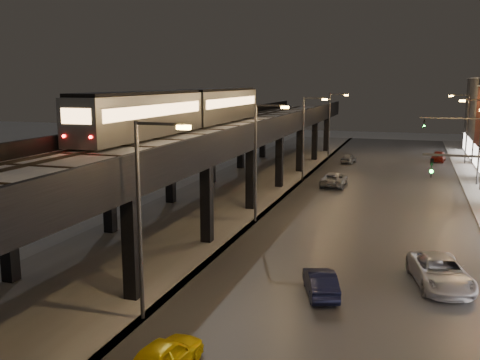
% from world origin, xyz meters
% --- Properties ---
extents(road_surface, '(17.00, 120.00, 0.06)m').
position_xyz_m(road_surface, '(7.50, 35.00, 0.03)').
color(road_surface, '#46474D').
rests_on(road_surface, ground).
extents(under_viaduct_pavement, '(11.00, 120.00, 0.06)m').
position_xyz_m(under_viaduct_pavement, '(-6.00, 35.00, 0.03)').
color(under_viaduct_pavement, '#9FA1A8').
rests_on(under_viaduct_pavement, ground).
extents(elevated_viaduct, '(9.00, 100.00, 6.30)m').
position_xyz_m(elevated_viaduct, '(-6.00, 31.84, 5.62)').
color(elevated_viaduct, black).
rests_on(elevated_viaduct, ground).
extents(viaduct_trackbed, '(8.40, 100.00, 0.32)m').
position_xyz_m(viaduct_trackbed, '(-6.01, 31.97, 6.39)').
color(viaduct_trackbed, '#B2B7C1').
rests_on(viaduct_trackbed, elevated_viaduct).
extents(viaduct_parapet_streetside, '(0.30, 100.00, 1.10)m').
position_xyz_m(viaduct_parapet_streetside, '(-1.65, 32.00, 6.85)').
color(viaduct_parapet_streetside, black).
rests_on(viaduct_parapet_streetside, elevated_viaduct).
extents(viaduct_parapet_far, '(0.30, 100.00, 1.10)m').
position_xyz_m(viaduct_parapet_far, '(-10.35, 32.00, 6.85)').
color(viaduct_parapet_far, black).
rests_on(viaduct_parapet_far, elevated_viaduct).
extents(streetlight_left_1, '(2.57, 0.28, 9.00)m').
position_xyz_m(streetlight_left_1, '(-0.43, 13.00, 5.24)').
color(streetlight_left_1, '#38383A').
rests_on(streetlight_left_1, ground).
extents(streetlight_left_2, '(2.57, 0.28, 9.00)m').
position_xyz_m(streetlight_left_2, '(-0.43, 31.00, 5.24)').
color(streetlight_left_2, '#38383A').
rests_on(streetlight_left_2, ground).
extents(streetlight_left_3, '(2.57, 0.28, 9.00)m').
position_xyz_m(streetlight_left_3, '(-0.43, 49.00, 5.24)').
color(streetlight_left_3, '#38383A').
rests_on(streetlight_left_3, ground).
extents(streetlight_left_4, '(2.57, 0.28, 9.00)m').
position_xyz_m(streetlight_left_4, '(-0.43, 67.00, 5.24)').
color(streetlight_left_4, '#38383A').
rests_on(streetlight_left_4, ground).
extents(streetlight_right_4, '(2.56, 0.28, 9.00)m').
position_xyz_m(streetlight_right_4, '(16.73, 67.00, 5.24)').
color(streetlight_right_4, '#38383A').
rests_on(streetlight_right_4, ground).
extents(traffic_light_rig_b, '(6.10, 0.34, 7.00)m').
position_xyz_m(traffic_light_rig_b, '(15.84, 52.00, 4.50)').
color(traffic_light_rig_b, '#38383A').
rests_on(traffic_light_rig_b, ground).
extents(subway_train, '(2.77, 33.15, 3.30)m').
position_xyz_m(subway_train, '(-8.50, 36.41, 8.26)').
color(subway_train, gray).
rests_on(subway_train, viaduct_trackbed).
extents(car_taxi, '(2.04, 3.93, 1.28)m').
position_xyz_m(car_taxi, '(2.24, 9.22, 0.64)').
color(car_taxi, yellow).
rests_on(car_taxi, ground).
extents(car_near_white, '(2.54, 4.16, 1.30)m').
position_xyz_m(car_near_white, '(6.48, 18.25, 0.65)').
color(car_near_white, black).
rests_on(car_near_white, ground).
extents(car_mid_silver, '(2.32, 5.02, 1.39)m').
position_xyz_m(car_mid_silver, '(2.99, 47.04, 0.70)').
color(car_mid_silver, gray).
rests_on(car_mid_silver, ground).
extents(car_far_white, '(1.86, 3.75, 1.23)m').
position_xyz_m(car_far_white, '(2.52, 63.33, 0.62)').
color(car_far_white, slate).
rests_on(car_far_white, ground).
extents(car_onc_dark, '(3.72, 5.98, 1.54)m').
position_xyz_m(car_onc_dark, '(12.25, 21.32, 0.77)').
color(car_onc_dark, silver).
rests_on(car_onc_dark, ground).
extents(car_onc_red, '(2.18, 4.24, 1.38)m').
position_xyz_m(car_onc_red, '(13.82, 68.39, 0.69)').
color(car_onc_red, maroon).
rests_on(car_onc_red, ground).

